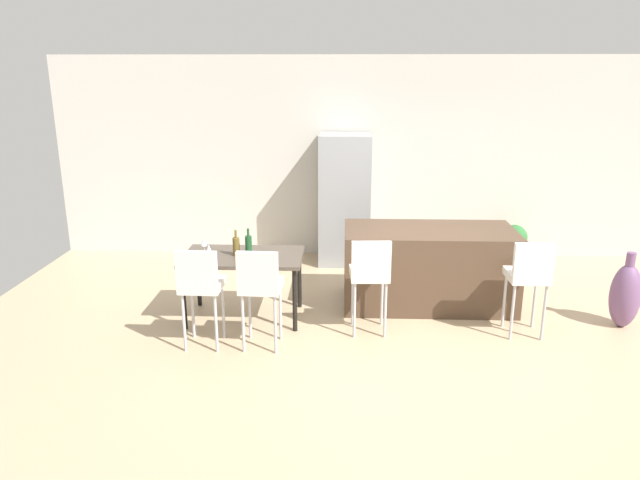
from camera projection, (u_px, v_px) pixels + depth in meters
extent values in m
plane|color=tan|center=(412.00, 326.00, 6.43)|extent=(10.00, 10.00, 0.00)
cube|color=beige|center=(396.00, 158.00, 8.61)|extent=(10.00, 0.12, 2.90)
cube|color=#4C3828|center=(428.00, 267.00, 6.94)|extent=(1.97, 0.95, 0.92)
cube|color=silver|center=(369.00, 274.00, 6.15)|extent=(0.42, 0.42, 0.08)
cube|color=silver|center=(371.00, 259.00, 5.93)|extent=(0.40, 0.08, 0.36)
cylinder|color=#B2B2B7|center=(353.00, 299.00, 6.40)|extent=(0.03, 0.03, 0.61)
cylinder|color=#B2B2B7|center=(382.00, 298.00, 6.40)|extent=(0.03, 0.03, 0.61)
cylinder|color=#B2B2B7|center=(354.00, 310.00, 6.09)|extent=(0.03, 0.03, 0.61)
cylinder|color=#B2B2B7|center=(385.00, 310.00, 6.10)|extent=(0.03, 0.03, 0.61)
cube|color=silver|center=(527.00, 276.00, 6.09)|extent=(0.40, 0.40, 0.08)
cube|color=silver|center=(534.00, 261.00, 5.87)|extent=(0.40, 0.06, 0.36)
cylinder|color=#B2B2B7|center=(504.00, 300.00, 6.35)|extent=(0.03, 0.03, 0.61)
cylinder|color=#B2B2B7|center=(534.00, 301.00, 6.33)|extent=(0.03, 0.03, 0.61)
cylinder|color=#B2B2B7|center=(512.00, 312.00, 6.04)|extent=(0.03, 0.03, 0.61)
cylinder|color=#B2B2B7|center=(544.00, 313.00, 6.03)|extent=(0.03, 0.03, 0.61)
cube|color=#4C4238|center=(243.00, 257.00, 6.47)|extent=(1.31, 0.78, 0.04)
cylinder|color=black|center=(198.00, 277.00, 6.91)|extent=(0.05, 0.05, 0.70)
cylinder|color=black|center=(299.00, 279.00, 6.87)|extent=(0.05, 0.05, 0.70)
cylinder|color=black|center=(184.00, 299.00, 6.28)|extent=(0.05, 0.05, 0.70)
cylinder|color=black|center=(295.00, 300.00, 6.23)|extent=(0.05, 0.05, 0.70)
cube|color=silver|center=(202.00, 285.00, 5.84)|extent=(0.41, 0.41, 0.08)
cube|color=silver|center=(196.00, 269.00, 5.61)|extent=(0.40, 0.07, 0.36)
cylinder|color=#B2B2B7|center=(193.00, 310.00, 6.10)|extent=(0.03, 0.03, 0.61)
cylinder|color=#B2B2B7|center=(223.00, 311.00, 6.08)|extent=(0.03, 0.03, 0.61)
cylinder|color=#B2B2B7|center=(184.00, 323.00, 5.79)|extent=(0.03, 0.03, 0.61)
cylinder|color=#B2B2B7|center=(216.00, 324.00, 5.77)|extent=(0.03, 0.03, 0.61)
cube|color=silver|center=(261.00, 285.00, 5.82)|extent=(0.42, 0.42, 0.08)
cube|color=silver|center=(257.00, 270.00, 5.59)|extent=(0.40, 0.08, 0.36)
cylinder|color=#B2B2B7|center=(250.00, 311.00, 6.08)|extent=(0.03, 0.03, 0.61)
cylinder|color=#B2B2B7|center=(280.00, 312.00, 6.05)|extent=(0.03, 0.03, 0.61)
cylinder|color=#B2B2B7|center=(243.00, 324.00, 5.77)|extent=(0.03, 0.03, 0.61)
cylinder|color=#B2B2B7|center=(275.00, 325.00, 5.75)|extent=(0.03, 0.03, 0.61)
cylinder|color=brown|center=(236.00, 247.00, 6.42)|extent=(0.08, 0.08, 0.20)
cylinder|color=brown|center=(236.00, 234.00, 6.38)|extent=(0.03, 0.03, 0.09)
cylinder|color=#194723|center=(249.00, 247.00, 6.36)|extent=(0.07, 0.07, 0.24)
cylinder|color=#194723|center=(248.00, 232.00, 6.31)|extent=(0.03, 0.03, 0.08)
cylinder|color=silver|center=(204.00, 253.00, 6.54)|extent=(0.06, 0.06, 0.00)
cylinder|color=silver|center=(204.00, 249.00, 6.53)|extent=(0.01, 0.01, 0.08)
cone|color=silver|center=(204.00, 242.00, 6.51)|extent=(0.07, 0.07, 0.09)
cylinder|color=silver|center=(209.00, 260.00, 6.29)|extent=(0.06, 0.06, 0.00)
cylinder|color=silver|center=(209.00, 256.00, 6.28)|extent=(0.01, 0.01, 0.08)
cone|color=silver|center=(209.00, 249.00, 6.26)|extent=(0.07, 0.07, 0.09)
cube|color=#939699|center=(344.00, 199.00, 8.36)|extent=(0.72, 0.68, 1.84)
ellipsoid|color=#704C75|center=(625.00, 296.00, 6.34)|extent=(0.32, 0.32, 0.71)
cylinder|color=#704C75|center=(631.00, 260.00, 6.22)|extent=(0.10, 0.10, 0.15)
cylinder|color=#996B4C|center=(512.00, 256.00, 8.49)|extent=(0.24, 0.24, 0.22)
sphere|color=#2D6B33|center=(514.00, 238.00, 8.41)|extent=(0.37, 0.37, 0.37)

